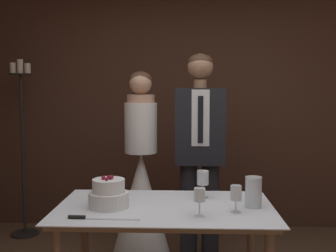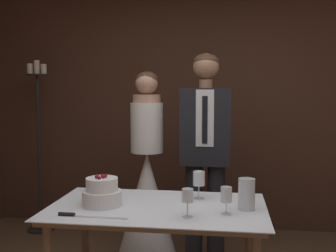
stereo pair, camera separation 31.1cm
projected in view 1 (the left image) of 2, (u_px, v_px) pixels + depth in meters
name	position (u px, v px, depth m)	size (l,w,h in m)	color
wall_back	(190.00, 96.00, 4.60)	(4.93, 0.12, 2.87)	#472B1E
cake_table	(165.00, 219.00, 2.69)	(1.38, 0.84, 0.76)	#8E6B4C
tiered_cake	(109.00, 194.00, 2.65)	(0.25, 0.25, 0.20)	white
cake_knife	(90.00, 218.00, 2.41)	(0.42, 0.03, 0.02)	silver
wine_glass_near	(203.00, 179.00, 2.88)	(0.08, 0.08, 0.19)	silver
wine_glass_middle	(200.00, 196.00, 2.45)	(0.07, 0.07, 0.17)	silver
wine_glass_far	(236.00, 194.00, 2.53)	(0.07, 0.07, 0.17)	silver
hurricane_candle	(253.00, 193.00, 2.65)	(0.10, 0.10, 0.19)	silver
bride	(141.00, 193.00, 3.66)	(0.54, 0.54, 1.66)	white
groom	(200.00, 145.00, 3.60)	(0.42, 0.25, 1.80)	black
candle_stand	(23.00, 149.00, 4.29)	(0.28, 0.28, 1.80)	black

